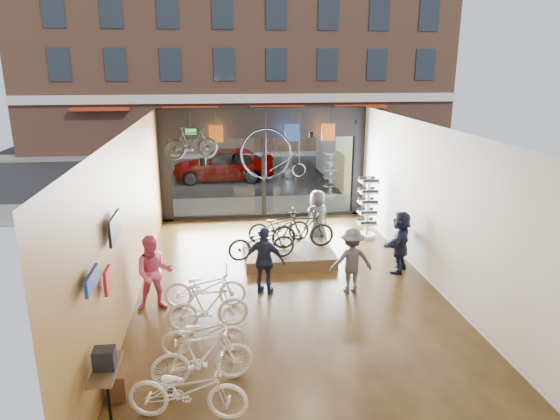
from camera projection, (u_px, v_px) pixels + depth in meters
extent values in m
cube|color=black|center=(288.00, 290.00, 11.89)|extent=(7.00, 12.00, 0.04)
cube|color=black|center=(289.00, 128.00, 10.82)|extent=(7.00, 12.00, 0.04)
cube|color=olive|center=(130.00, 219.00, 10.93)|extent=(0.04, 12.00, 3.80)
cube|color=beige|center=(436.00, 208.00, 11.78)|extent=(0.04, 12.00, 3.80)
cube|color=beige|center=(364.00, 363.00, 5.62)|extent=(7.00, 0.04, 3.80)
cube|color=#198C26|center=(191.00, 132.00, 16.35)|extent=(0.35, 0.06, 0.18)
cube|color=black|center=(248.00, 168.00, 26.18)|extent=(30.00, 18.00, 0.02)
cube|color=slate|center=(261.00, 206.00, 18.73)|extent=(30.00, 2.40, 0.12)
cube|color=slate|center=(243.00, 154.00, 29.98)|extent=(30.00, 2.00, 0.12)
cube|color=brown|center=(239.00, 34.00, 30.43)|extent=(26.00, 5.00, 14.00)
imported|color=gray|center=(224.00, 164.00, 22.95)|extent=(4.61, 1.85, 1.57)
imported|color=beige|center=(188.00, 390.00, 7.42)|extent=(1.91, 0.96, 0.96)
imported|color=beige|center=(202.00, 356.00, 8.21)|extent=(1.77, 0.74, 1.03)
imported|color=beige|center=(204.00, 334.00, 9.11)|extent=(1.57, 0.61, 0.81)
imported|color=beige|center=(208.00, 307.00, 9.96)|extent=(1.67, 0.62, 0.98)
imported|color=beige|center=(205.00, 287.00, 10.90)|extent=(1.80, 0.68, 0.93)
cube|color=#4B3C22|center=(288.00, 254.00, 13.67)|extent=(2.40, 1.80, 0.30)
imported|color=black|center=(262.00, 242.00, 12.84)|extent=(1.81, 0.83, 0.92)
imported|color=black|center=(303.00, 230.00, 13.60)|extent=(1.75, 0.56, 1.04)
imported|color=black|center=(279.00, 226.00, 14.09)|extent=(1.80, 0.76, 0.92)
imported|color=#CC4C72|center=(154.00, 273.00, 10.70)|extent=(0.88, 0.72, 1.68)
imported|color=#161C33|center=(265.00, 261.00, 11.47)|extent=(1.02, 0.75, 1.61)
imported|color=#3F3F44|center=(351.00, 260.00, 11.56)|extent=(1.04, 0.64, 1.56)
imported|color=#3F3F44|center=(317.00, 218.00, 14.65)|extent=(0.95, 0.82, 1.65)
imported|color=#161C33|center=(400.00, 241.00, 12.73)|extent=(1.26, 1.50, 1.62)
imported|color=black|center=(191.00, 143.00, 14.79)|extent=(1.64, 0.81, 0.95)
cube|color=#CC5919|center=(216.00, 134.00, 15.80)|extent=(0.45, 0.03, 0.55)
cube|color=#1E3F99|center=(292.00, 133.00, 16.10)|extent=(0.45, 0.03, 0.55)
cube|color=#CC5919|center=(328.00, 132.00, 16.24)|extent=(0.45, 0.03, 0.55)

